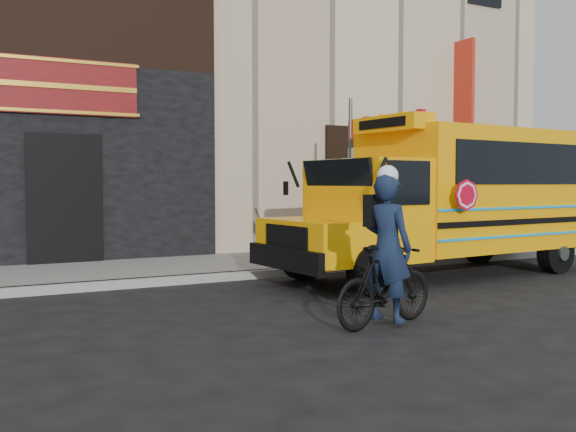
# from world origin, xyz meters

# --- Properties ---
(ground) EXTENTS (120.00, 120.00, 0.00)m
(ground) POSITION_xyz_m (0.00, 0.00, 0.00)
(ground) COLOR black
(ground) RESTS_ON ground
(curb) EXTENTS (40.00, 0.20, 0.15)m
(curb) POSITION_xyz_m (0.00, 2.60, 0.07)
(curb) COLOR gray
(curb) RESTS_ON ground
(sidewalk) EXTENTS (40.00, 3.00, 0.15)m
(sidewalk) POSITION_xyz_m (0.00, 4.10, 0.07)
(sidewalk) COLOR slate
(sidewalk) RESTS_ON ground
(building) EXTENTS (20.00, 10.70, 12.00)m
(building) POSITION_xyz_m (-0.04, 10.45, 6.13)
(building) COLOR #BCB28D
(building) RESTS_ON sidewalk
(school_bus) EXTENTS (7.06, 2.79, 2.92)m
(school_bus) POSITION_xyz_m (3.29, 1.32, 1.51)
(school_bus) COLOR black
(school_bus) RESTS_ON ground
(sign_pole) EXTENTS (0.08, 0.30, 3.45)m
(sign_pole) POSITION_xyz_m (2.00, 2.97, 1.89)
(sign_pole) COLOR #444C48
(sign_pole) RESTS_ON ground
(bicycle) EXTENTS (1.72, 0.82, 1.00)m
(bicycle) POSITION_xyz_m (-0.50, -1.68, 0.50)
(bicycle) COLOR black
(bicycle) RESTS_ON ground
(cyclist) EXTENTS (0.64, 0.77, 1.81)m
(cyclist) POSITION_xyz_m (-0.45, -1.64, 0.90)
(cyclist) COLOR #111C34
(cyclist) RESTS_ON ground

